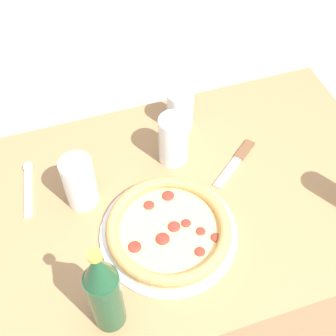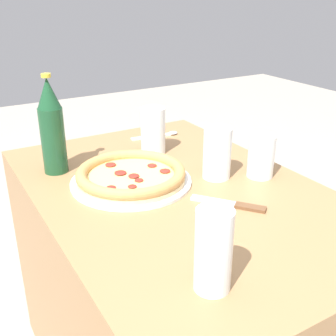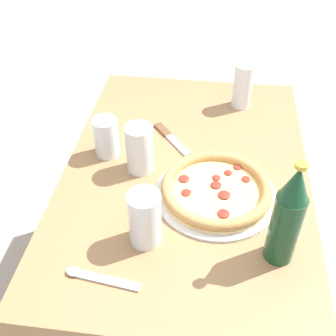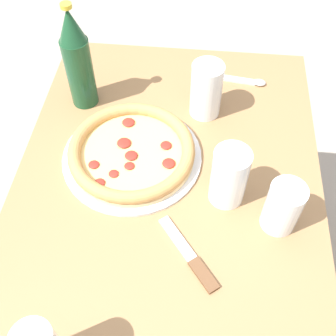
# 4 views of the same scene
# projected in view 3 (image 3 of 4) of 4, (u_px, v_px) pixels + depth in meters

# --- Properties ---
(ground_plane) EXTENTS (8.00, 8.00, 0.00)m
(ground_plane) POSITION_uv_depth(u_px,v_px,m) (181.00, 306.00, 1.70)
(ground_plane) COLOR #A89E8E
(table) EXTENTS (1.05, 0.70, 0.73)m
(table) POSITION_uv_depth(u_px,v_px,m) (183.00, 249.00, 1.46)
(table) COLOR #997047
(table) RESTS_ON ground_plane
(pizza_salami) EXTENTS (0.33, 0.33, 0.04)m
(pizza_salami) POSITION_uv_depth(u_px,v_px,m) (216.00, 190.00, 1.13)
(pizza_salami) COLOR silver
(pizza_salami) RESTS_ON table
(glass_lemonade) EXTENTS (0.08, 0.08, 0.14)m
(glass_lemonade) POSITION_uv_depth(u_px,v_px,m) (140.00, 151.00, 1.18)
(glass_lemonade) COLOR white
(glass_lemonade) RESTS_ON table
(glass_red_wine) EXTENTS (0.07, 0.07, 0.16)m
(glass_red_wine) POSITION_uv_depth(u_px,v_px,m) (243.00, 87.00, 1.43)
(glass_red_wine) COLOR white
(glass_red_wine) RESTS_ON table
(glass_mango_juice) EXTENTS (0.07, 0.07, 0.12)m
(glass_mango_juice) POSITION_uv_depth(u_px,v_px,m) (106.00, 139.00, 1.24)
(glass_mango_juice) COLOR white
(glass_mango_juice) RESTS_ON table
(glass_water) EXTENTS (0.08, 0.08, 0.15)m
(glass_water) POSITION_uv_depth(u_px,v_px,m) (145.00, 220.00, 0.98)
(glass_water) COLOR white
(glass_water) RESTS_ON table
(beer_bottle) EXTENTS (0.07, 0.07, 0.28)m
(beer_bottle) POSITION_uv_depth(u_px,v_px,m) (288.00, 216.00, 0.90)
(beer_bottle) COLOR #194728
(beer_bottle) RESTS_ON table
(knife) EXTENTS (0.16, 0.13, 0.01)m
(knife) POSITION_uv_depth(u_px,v_px,m) (170.00, 137.00, 1.33)
(knife) COLOR brown
(knife) RESTS_ON table
(spoon) EXTENTS (0.05, 0.18, 0.01)m
(spoon) POSITION_uv_depth(u_px,v_px,m) (95.00, 277.00, 0.94)
(spoon) COLOR silver
(spoon) RESTS_ON table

